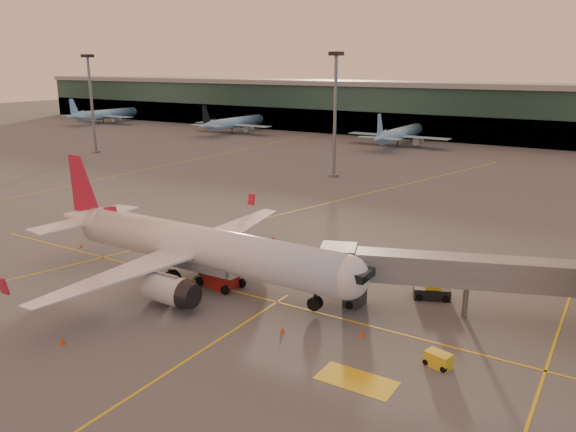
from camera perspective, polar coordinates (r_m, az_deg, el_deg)
The scene contains 16 objects.
ground at distance 56.31m, azimuth -8.27°, elevation -9.33°, with size 600.00×600.00×0.00m, color #4C4F54.
taxi_markings at distance 95.67m, azimuth 5.51°, elevation 1.09°, with size 100.12×173.00×0.01m.
terminal at distance 184.32m, azimuth 21.50°, elevation 9.68°, with size 400.00×20.00×17.60m.
mast_west_far at distance 159.64m, azimuth -19.37°, elevation 11.37°, with size 2.40×2.40×25.60m.
mast_west_near at distance 118.01m, azimuth 4.81°, elevation 11.09°, with size 2.40×2.40×25.60m.
distant_aircraft_row at distance 160.20m, azimuth 23.39°, elevation 5.63°, with size 350.00×34.00×13.00m.
main_airplane at distance 61.60m, azimuth -9.54°, elevation -3.11°, with size 41.66×37.41×12.61m.
jet_bridge at distance 55.33m, azimuth 19.39°, elevation -5.69°, with size 27.97×12.74×6.12m.
catering_truck at distance 60.67m, azimuth -7.07°, elevation -4.68°, with size 6.43×3.51×4.76m.
gpu_cart at distance 47.38m, azimuth 15.01°, elevation -13.92°, with size 2.26×1.67×1.19m.
pushback_tug at distance 59.69m, azimuth 14.41°, elevation -7.42°, with size 4.08×3.17×1.86m.
cone_nose at distance 50.86m, azimuth 7.53°, elevation -11.74°, with size 0.49×0.49×0.62m.
cone_tail at distance 78.40m, azimuth -20.27°, elevation -2.82°, with size 0.38×0.38×0.48m.
cone_wing_right at distance 52.92m, azimuth -21.97°, elevation -11.66°, with size 0.50×0.50×0.63m.
cone_wing_left at distance 76.61m, azimuth -1.50°, elevation -2.24°, with size 0.42×0.42×0.54m.
cone_fwd at distance 51.15m, azimuth -0.58°, elevation -11.49°, with size 0.41×0.41×0.53m.
Camera 1 is at (33.44, -38.88, 23.24)m, focal length 35.00 mm.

